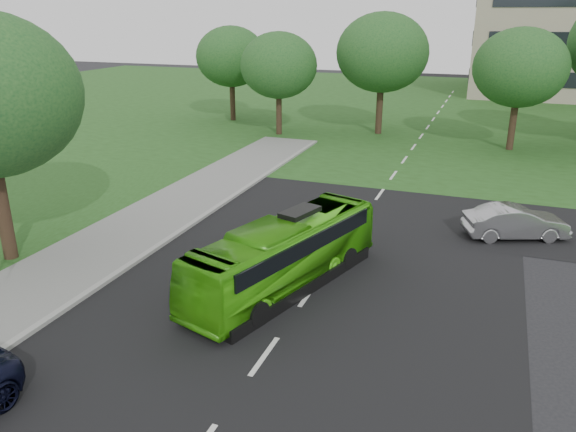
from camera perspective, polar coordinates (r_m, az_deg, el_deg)
The scene contains 8 objects.
ground at distance 17.91m, azimuth 0.10°, elevation -10.72°, with size 160.00×160.00×0.00m, color black.
street_surfaces at distance 38.73m, azimuth 11.37°, elevation 5.95°, with size 120.00×120.00×0.15m.
tree_park_a at distance 44.56m, azimuth -0.95°, elevation 15.04°, with size 5.92×5.92×7.86m.
tree_park_b at distance 45.36m, azimuth 9.58°, elevation 16.04°, with size 7.08×7.08×9.28m.
tree_park_c at distance 42.21m, azimuth 22.53°, elevation 13.74°, with size 6.26×6.26×8.31m.
tree_park_f at distance 51.06m, azimuth -5.80°, elevation 15.80°, with size 6.10×6.10×8.15m.
bus at distance 19.56m, azimuth -0.33°, elevation -3.89°, with size 2.06×8.82×2.46m, color #3CA711.
sedan at distance 25.90m, azimuth 22.11°, elevation -0.58°, with size 1.49×4.29×1.41m, color #A3A2A7.
Camera 1 is at (5.33, -14.45, 9.13)m, focal length 35.00 mm.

